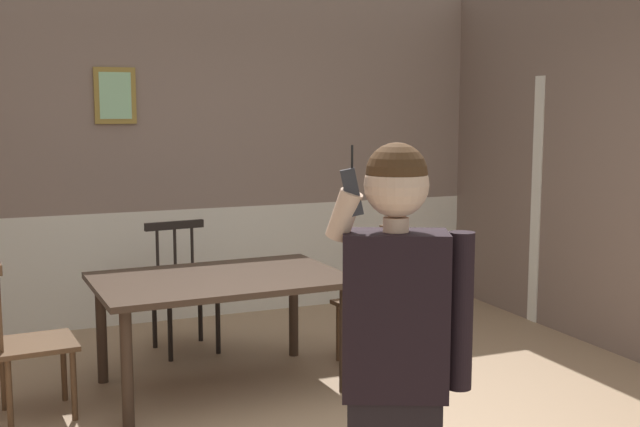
% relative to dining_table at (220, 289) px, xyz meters
% --- Properties ---
extents(room_back_partition, '(5.44, 0.17, 2.87)m').
position_rel_dining_table_xyz_m(room_back_partition, '(0.27, 1.85, 0.72)').
color(room_back_partition, gray).
rests_on(room_back_partition, ground_plane).
extents(dining_table, '(1.64, 1.11, 0.75)m').
position_rel_dining_table_xyz_m(dining_table, '(0.00, 0.00, 0.00)').
color(dining_table, '#38281E').
rests_on(dining_table, ground_plane).
extents(chair_near_window, '(0.52, 0.52, 0.97)m').
position_rel_dining_table_xyz_m(chair_near_window, '(1.19, 0.05, -0.20)').
color(chair_near_window, '#513823').
rests_on(chair_near_window, ground_plane).
extents(chair_by_doorway, '(0.48, 0.48, 0.98)m').
position_rel_dining_table_xyz_m(chair_by_doorway, '(-1.19, -0.05, -0.19)').
color(chair_by_doorway, '#513823').
rests_on(chair_by_doorway, ground_plane).
extents(chair_at_table_head, '(0.51, 0.51, 0.97)m').
position_rel_dining_table_xyz_m(chair_at_table_head, '(-0.04, 0.91, -0.20)').
color(chair_at_table_head, black).
rests_on(chair_at_table_head, ground_plane).
extents(person_figure, '(0.49, 0.33, 1.72)m').
position_rel_dining_table_xyz_m(person_figure, '(-0.06, -2.54, 0.33)').
color(person_figure, black).
rests_on(person_figure, ground_plane).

